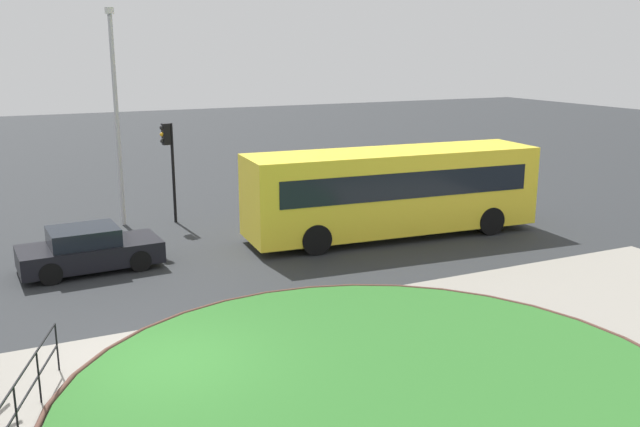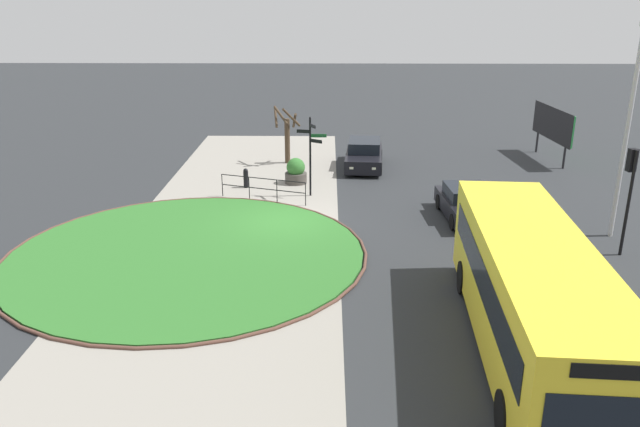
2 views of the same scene
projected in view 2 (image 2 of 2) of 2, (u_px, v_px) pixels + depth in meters
ground at (285, 223)px, 25.16m from camera, size 120.00×120.00×0.00m
sidewalk_paving at (237, 222)px, 25.19m from camera, size 32.00×8.13×0.02m
grass_island at (187, 253)px, 22.05m from camera, size 12.30×12.30×0.10m
grass_kerb_ring at (187, 253)px, 22.05m from camera, size 12.61×12.61×0.11m
signpost_directional at (311, 150)px, 27.75m from camera, size 0.63×1.31×3.59m
bollard_foreground at (246, 178)px, 29.49m from camera, size 0.23×0.23×0.94m
railing_grass_edge at (263, 186)px, 27.53m from camera, size 1.32×3.82×1.05m
bus_yellow at (532, 294)px, 15.56m from camera, size 10.48×3.23×3.02m
car_near_lane at (467, 204)px, 25.44m from camera, size 4.13×2.06×1.31m
car_far_lane at (364, 155)px, 32.94m from camera, size 4.59×2.18×1.42m
traffic_light_near at (630, 178)px, 21.29m from camera, size 0.49×0.29×3.75m
lamppost_tall at (628, 126)px, 22.42m from camera, size 0.32×0.32×7.82m
billboard_left at (553, 124)px, 33.95m from camera, size 4.89×0.53×2.89m
planter_near_signpost at (296, 172)px, 30.15m from camera, size 1.04×1.04×1.25m
street_tree_bare at (287, 134)px, 33.36m from camera, size 1.29×1.48×3.09m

